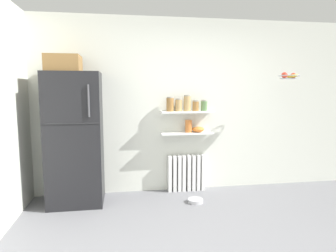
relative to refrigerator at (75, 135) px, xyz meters
The scene contains 15 objects.
ground_plane 2.17m from the refrigerator, 37.44° to the right, with size 7.04×7.04×0.00m, color slate.
back_wall 1.64m from the refrigerator, 13.08° to the left, with size 7.04×0.10×2.60m, color silver.
refrigerator is the anchor object (origin of this frame).
radiator 1.74m from the refrigerator, ahead, with size 0.57×0.12×0.55m.
wall_shelf_lower 1.61m from the refrigerator, ahead, with size 0.79×0.22×0.03m, color white.
wall_shelf_upper 1.63m from the refrigerator, ahead, with size 0.79×0.22×0.03m, color white.
storage_jar_0 1.41m from the refrigerator, ahead, with size 0.11×0.11×0.21m.
storage_jar_1 1.53m from the refrigerator, ahead, with size 0.10×0.10×0.19m.
storage_jar_2 1.66m from the refrigerator, ahead, with size 0.10×0.10×0.24m.
storage_jar_3 1.78m from the refrigerator, ahead, with size 0.09×0.09×0.16m.
storage_jar_4 1.90m from the refrigerator, ahead, with size 0.09×0.09×0.17m.
vase 1.63m from the refrigerator, ahead, with size 0.10×0.10×0.19m, color #CC7033.
shelf_bowl 1.78m from the refrigerator, ahead, with size 0.18×0.18×0.08m, color orange.
pet_food_bowl 1.88m from the refrigerator, ahead, with size 0.21×0.21×0.05m, color #B7B7BC.
hanging_fruit_basket 3.12m from the refrigerator, ahead, with size 0.30×0.30×0.10m.
Camera 1 is at (-0.93, -2.40, 1.57)m, focal length 31.72 mm.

